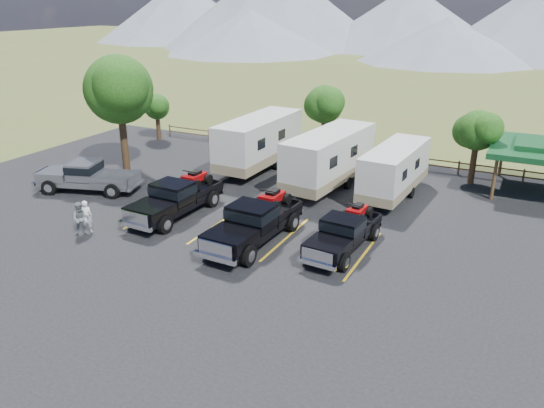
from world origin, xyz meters
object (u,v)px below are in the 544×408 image
at_px(trailer_left, 259,142).
at_px(trailer_right, 394,171).
at_px(rig_left, 176,197).
at_px(person_b, 81,219).
at_px(trailer_center, 329,159).
at_px(rig_right, 344,232).
at_px(rig_center, 255,221).
at_px(pickup_silver, 88,176).
at_px(person_a, 86,217).
at_px(tree_big_nw, 118,89).

distance_m(trailer_left, trailer_right, 9.89).
bearing_deg(rig_left, person_b, -119.96).
bearing_deg(trailer_center, trailer_right, 7.97).
bearing_deg(trailer_center, rig_right, -58.21).
height_order(rig_center, trailer_center, trailer_center).
xyz_separation_m(trailer_left, pickup_silver, (-7.11, -8.96, -0.88)).
height_order(rig_center, pickup_silver, rig_center).
bearing_deg(pickup_silver, rig_center, 64.81).
bearing_deg(trailer_left, person_a, -99.92).
distance_m(tree_big_nw, trailer_right, 18.43).
distance_m(trailer_left, person_a, 13.86).
xyz_separation_m(tree_big_nw, rig_right, (17.50, -4.88, -4.64)).
relative_size(rig_left, trailer_center, 0.65).
bearing_deg(pickup_silver, person_a, 26.56).
relative_size(trailer_center, trailer_right, 1.16).
height_order(rig_left, rig_right, rig_left).
distance_m(person_a, person_b, 0.34).
height_order(person_a, person_b, person_b).
bearing_deg(rig_left, trailer_left, 92.28).
relative_size(rig_left, rig_center, 0.97).
bearing_deg(person_b, tree_big_nw, 80.64).
height_order(rig_left, person_a, rig_left).
bearing_deg(person_b, person_a, 51.33).
bearing_deg(pickup_silver, tree_big_nw, 172.97).
bearing_deg(trailer_right, trailer_left, 175.78).
relative_size(rig_center, trailer_center, 0.67).
distance_m(trailer_center, person_b, 15.02).
height_order(pickup_silver, person_a, pickup_silver).
xyz_separation_m(rig_left, trailer_right, (9.77, 8.29, 0.54)).
xyz_separation_m(rig_center, trailer_left, (-5.45, 10.68, 0.78)).
relative_size(rig_left, pickup_silver, 0.99).
bearing_deg(rig_center, trailer_right, 67.22).
distance_m(rig_left, person_a, 4.77).
relative_size(rig_right, pickup_silver, 0.88).
bearing_deg(rig_center, trailer_left, 119.17).
bearing_deg(pickup_silver, trailer_center, 102.91).
bearing_deg(rig_left, tree_big_nw, 150.17).
xyz_separation_m(rig_right, person_a, (-12.29, -4.00, -0.05)).
bearing_deg(rig_right, tree_big_nw, 168.59).
relative_size(trailer_left, pickup_silver, 1.55).
relative_size(trailer_right, person_b, 5.03).
relative_size(rig_right, trailer_left, 0.57).
distance_m(trailer_left, trailer_center, 5.89).
bearing_deg(pickup_silver, person_b, 24.51).
bearing_deg(pickup_silver, rig_right, 70.55).
bearing_deg(rig_right, pickup_silver, -177.92).
xyz_separation_m(rig_left, rig_right, (9.60, 0.06, -0.13)).
bearing_deg(person_a, rig_center, 164.48).
height_order(tree_big_nw, pickup_silver, tree_big_nw).
bearing_deg(trailer_right, person_a, -132.00).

